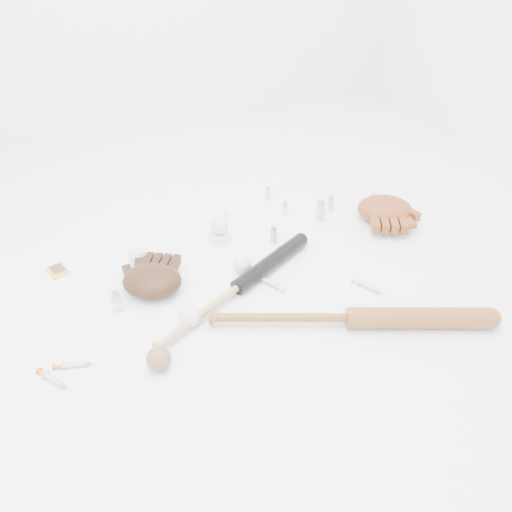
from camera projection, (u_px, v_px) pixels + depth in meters
name	position (u px, v px, depth m)	size (l,w,h in m)	color
bat_dark	(238.00, 287.00, 1.71)	(0.78, 0.06, 0.06)	black
bat_wood	(350.00, 318.00, 1.58)	(0.94, 0.07, 0.07)	brown
glove_dark	(152.00, 280.00, 1.72)	(0.25, 0.25, 0.09)	black
glove_tan	(385.00, 209.00, 2.09)	(0.27, 0.27, 0.10)	brown
trading_card	(58.00, 271.00, 1.83)	(0.06, 0.09, 0.00)	gold
pedestal	(220.00, 237.00, 1.98)	(0.07, 0.07, 0.04)	white
baseball_on_pedestal	(220.00, 226.00, 1.95)	(0.07, 0.07, 0.07)	silver
baseball_left	(190.00, 316.00, 1.59)	(0.07, 0.07, 0.07)	silver
baseball_upper	(138.00, 255.00, 1.85)	(0.07, 0.07, 0.07)	silver
baseball_mid	(242.00, 265.00, 1.81)	(0.07, 0.07, 0.07)	silver
baseball_aged	(159.00, 359.00, 1.44)	(0.07, 0.07, 0.07)	brown
syringe_0	(54.00, 380.00, 1.41)	(0.15, 0.03, 0.02)	#ADBCC6
syringe_1	(271.00, 284.00, 1.76)	(0.14, 0.02, 0.02)	#ADBCC6
syringe_2	(225.00, 218.00, 2.11)	(0.17, 0.03, 0.02)	#ADBCC6
syringe_3	(370.00, 287.00, 1.75)	(0.16, 0.03, 0.02)	#ADBCC6
syringe_4	(370.00, 199.00, 2.24)	(0.15, 0.03, 0.02)	#ADBCC6
syringe_5	(75.00, 365.00, 1.46)	(0.15, 0.03, 0.02)	#ADBCC6
vial_0	(285.00, 208.00, 2.14)	(0.02, 0.02, 0.06)	#AFB9C0
vial_1	(331.00, 203.00, 2.16)	(0.03, 0.03, 0.07)	#AFB9C0
vial_2	(273.00, 234.00, 1.96)	(0.03, 0.03, 0.07)	#AFB9C0
vial_3	(321.00, 211.00, 2.09)	(0.04, 0.04, 0.09)	#AFB9C0
vial_4	(117.00, 301.00, 1.64)	(0.03, 0.03, 0.08)	#AFB9C0
vial_5	(268.00, 193.00, 2.24)	(0.02, 0.02, 0.06)	#AFB9C0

